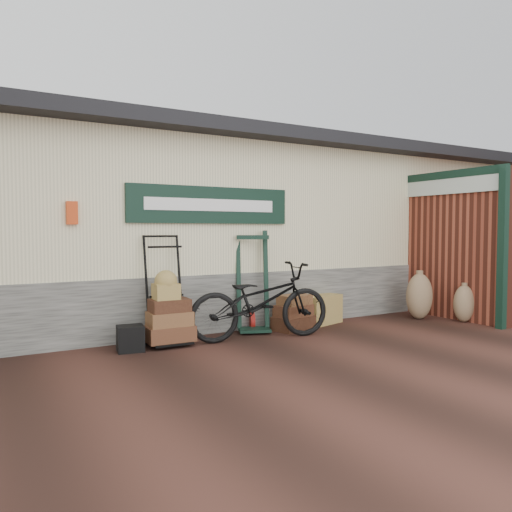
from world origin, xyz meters
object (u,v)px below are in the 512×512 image
(suitcase_stack, at_px, (293,312))
(black_trunk, at_px, (130,338))
(porter_trolley, at_px, (165,288))
(bicycle, at_px, (260,297))
(green_barrow, at_px, (253,281))
(wicker_hamper, at_px, (318,309))

(suitcase_stack, height_order, black_trunk, suitcase_stack)
(porter_trolley, xyz_separation_m, bicycle, (1.27, -0.43, -0.15))
(green_barrow, bearing_deg, wicker_hamper, 22.16)
(black_trunk, bearing_deg, green_barrow, 8.97)
(wicker_hamper, height_order, bicycle, bicycle)
(suitcase_stack, height_order, bicycle, bicycle)
(suitcase_stack, bearing_deg, porter_trolley, 176.85)
(suitcase_stack, relative_size, black_trunk, 1.89)
(wicker_hamper, xyz_separation_m, bicycle, (-1.48, -0.58, 0.37))
(green_barrow, distance_m, wicker_hamper, 1.40)
(suitcase_stack, height_order, wicker_hamper, suitcase_stack)
(green_barrow, height_order, black_trunk, green_barrow)
(green_barrow, bearing_deg, bicycle, -87.81)
(green_barrow, relative_size, black_trunk, 4.65)
(suitcase_stack, distance_m, bicycle, 0.92)
(porter_trolley, distance_m, suitcase_stack, 2.13)
(green_barrow, height_order, suitcase_stack, green_barrow)
(black_trunk, relative_size, bicycle, 0.16)
(suitcase_stack, xyz_separation_m, bicycle, (-0.79, -0.32, 0.33))
(wicker_hamper, bearing_deg, black_trunk, -174.18)
(wicker_hamper, relative_size, bicycle, 0.35)
(bicycle, bearing_deg, suitcase_stack, -59.19)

